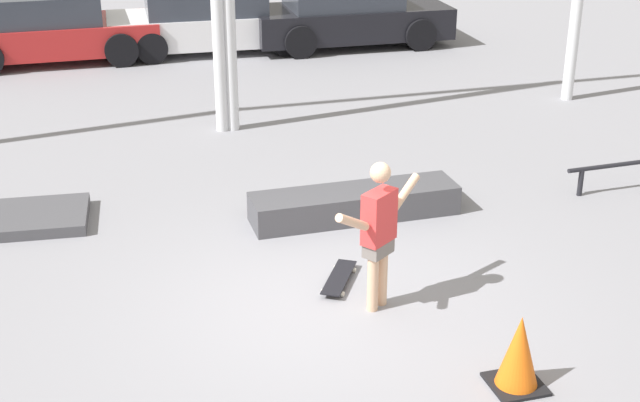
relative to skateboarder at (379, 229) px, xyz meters
The scene contains 8 objects.
ground_plane 0.99m from the skateboarder, 169.36° to the left, with size 36.00×36.00×0.00m, color gray.
skateboarder is the anchor object (origin of this frame).
skateboard 1.04m from the skateboarder, 110.96° to the left, with size 0.60×0.81×0.08m.
grind_box 2.35m from the skateboarder, 77.86° to the left, with size 2.63×0.63×0.37m, color #47474C.
parked_car_red 11.79m from the skateboarder, 105.20° to the left, with size 4.17×2.03×1.38m.
parked_car_white 11.31m from the skateboarder, 88.82° to the left, with size 4.57×2.03×1.35m.
parked_car_black 11.42m from the skateboarder, 73.91° to the left, with size 4.31×2.02×1.34m.
traffic_cone 1.89m from the skateboarder, 66.23° to the right, with size 0.47×0.47×0.71m.
Camera 1 is at (-2.32, -7.61, 4.66)m, focal length 50.00 mm.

